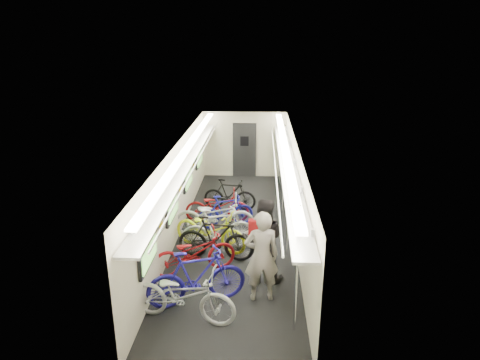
# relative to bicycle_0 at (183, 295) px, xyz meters

# --- Properties ---
(train_car_shell) EXTENTS (10.00, 10.00, 10.00)m
(train_car_shell) POSITION_rel_bicycle_0_xyz_m (0.38, 4.32, 1.13)
(train_car_shell) COLOR black
(train_car_shell) RESTS_ON ground
(bicycle_0) EXTENTS (2.09, 1.07, 1.05)m
(bicycle_0) POSITION_rel_bicycle_0_xyz_m (0.00, 0.00, 0.00)
(bicycle_0) COLOR silver
(bicycle_0) RESTS_ON ground
(bicycle_1) EXTENTS (2.00, 1.16, 1.16)m
(bicycle_1) POSITION_rel_bicycle_0_xyz_m (0.18, 0.50, 0.06)
(bicycle_1) COLOR #201892
(bicycle_1) RESTS_ON ground
(bicycle_2) EXTENTS (1.95, 1.29, 0.97)m
(bicycle_2) POSITION_rel_bicycle_0_xyz_m (-0.05, 1.66, -0.04)
(bicycle_2) COLOR maroon
(bicycle_2) RESTS_ON ground
(bicycle_3) EXTENTS (1.85, 0.73, 1.08)m
(bicycle_3) POSITION_rel_bicycle_0_xyz_m (0.35, 2.27, 0.02)
(bicycle_3) COLOR black
(bicycle_3) RESTS_ON ground
(bicycle_4) EXTENTS (2.03, 1.37, 1.01)m
(bicycle_4) POSITION_rel_bicycle_0_xyz_m (0.16, 2.80, -0.02)
(bicycle_4) COLOR #DDEA16
(bicycle_4) RESTS_ON ground
(bicycle_5) EXTENTS (1.88, 0.95, 1.09)m
(bicycle_5) POSITION_rel_bicycle_0_xyz_m (0.34, 2.74, 0.02)
(bicycle_5) COLOR silver
(bicycle_5) RESTS_ON ground
(bicycle_6) EXTENTS (2.10, 0.82, 1.09)m
(bicycle_6) POSITION_rel_bicycle_0_xyz_m (0.19, 3.54, 0.02)
(bicycle_6) COLOR #A3A3A7
(bicycle_6) RESTS_ON ground
(bicycle_7) EXTENTS (1.60, 0.91, 0.93)m
(bicycle_7) POSITION_rel_bicycle_0_xyz_m (0.43, 4.07, -0.06)
(bicycle_7) COLOR navy
(bicycle_7) RESTS_ON ground
(bicycle_8) EXTENTS (1.80, 0.71, 0.93)m
(bicycle_8) POSITION_rel_bicycle_0_xyz_m (0.16, 4.40, -0.06)
(bicycle_8) COLOR maroon
(bicycle_8) RESTS_ON ground
(bicycle_9) EXTENTS (1.63, 0.67, 0.95)m
(bicycle_9) POSITION_rel_bicycle_0_xyz_m (0.44, 5.32, -0.05)
(bicycle_9) COLOR black
(bicycle_9) RESTS_ON ground
(passenger_near) EXTENTS (0.74, 0.54, 1.86)m
(passenger_near) POSITION_rel_bicycle_0_xyz_m (1.41, 0.75, 0.41)
(passenger_near) COLOR gray
(passenger_near) RESTS_ON ground
(passenger_mid) EXTENTS (0.93, 0.75, 1.83)m
(passenger_mid) POSITION_rel_bicycle_0_xyz_m (1.43, 1.47, 0.39)
(passenger_mid) COLOR black
(passenger_mid) RESTS_ON ground
(backpack) EXTENTS (0.26, 0.14, 0.38)m
(backpack) POSITION_rel_bicycle_0_xyz_m (1.27, 1.25, 0.76)
(backpack) COLOR #AA1114
(backpack) RESTS_ON passenger_near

